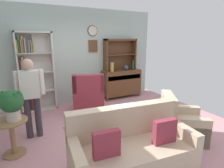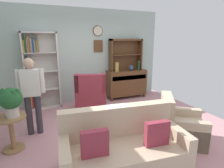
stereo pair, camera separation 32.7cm
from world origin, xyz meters
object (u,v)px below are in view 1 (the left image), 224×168
object	(u,v)px
bottle_wine	(133,65)
vase_round	(126,68)
wingback_chair	(88,98)
coffee_table	(118,121)
book_stack	(112,116)
armchair_floral	(180,124)
sideboard_hutch	(120,50)
bookshelf	(33,73)
plant_stand	(12,134)
sideboard	(121,82)
vase_tall	(112,67)
couch_floral	(131,149)
person_reading	(31,93)
potted_plant_large	(12,103)

from	to	relation	value
bottle_wine	vase_round	bearing A→B (deg)	175.05
wingback_chair	coffee_table	xyz separation A→B (m)	(0.05, -1.52, -0.03)
book_stack	armchair_floral	bearing A→B (deg)	-29.21
sideboard_hutch	coffee_table	bearing A→B (deg)	-120.68
bookshelf	plant_stand	bearing A→B (deg)	-105.35
sideboard	vase_tall	distance (m)	0.68
bookshelf	wingback_chair	distance (m)	1.61
sideboard	bottle_wine	size ratio (longest dim) A/B	4.25
couch_floral	vase_tall	bearing A→B (deg)	67.28
couch_floral	sideboard	bearing A→B (deg)	61.90
sideboard_hutch	coffee_table	size ratio (longest dim) A/B	1.38
bookshelf	person_reading	size ratio (longest dim) A/B	1.35
wingback_chair	person_reading	world-z (taller)	person_reading
person_reading	armchair_floral	bearing A→B (deg)	-28.47
sideboard	bookshelf	bearing A→B (deg)	178.21
vase_round	person_reading	distance (m)	3.28
couch_floral	plant_stand	xyz separation A→B (m)	(-1.56, 1.19, 0.07)
couch_floral	plant_stand	distance (m)	1.97
bookshelf	couch_floral	world-z (taller)	bookshelf
armchair_floral	potted_plant_large	world-z (taller)	potted_plant_large
vase_tall	person_reading	distance (m)	2.81
plant_stand	person_reading	size ratio (longest dim) A/B	0.40
armchair_floral	potted_plant_large	xyz separation A→B (m)	(-2.85, 0.89, 0.63)
vase_round	sideboard_hutch	bearing A→B (deg)	126.48
potted_plant_large	person_reading	size ratio (longest dim) A/B	0.33
couch_floral	bottle_wine	bearing A→B (deg)	55.79
bookshelf	coffee_table	world-z (taller)	bookshelf
bottle_wine	wingback_chair	bearing A→B (deg)	-161.23
sideboard	book_stack	bearing A→B (deg)	-124.33
plant_stand	book_stack	size ratio (longest dim) A/B	3.50
couch_floral	coffee_table	bearing A→B (deg)	73.01
couch_floral	coffee_table	size ratio (longest dim) A/B	2.35
sideboard_hutch	wingback_chair	distance (m)	2.03
vase_round	wingback_chair	bearing A→B (deg)	-157.69
wingback_chair	sideboard	bearing A→B (deg)	26.27
sideboard	vase_tall	xyz separation A→B (m)	(-0.39, -0.08, 0.55)
bottle_wine	potted_plant_large	xyz separation A→B (m)	(-3.55, -1.83, -0.15)
bottle_wine	couch_floral	world-z (taller)	bottle_wine
bottle_wine	book_stack	world-z (taller)	bottle_wine
potted_plant_large	coffee_table	world-z (taller)	potted_plant_large
sideboard	book_stack	size ratio (longest dim) A/B	7.31
bookshelf	person_reading	xyz separation A→B (m)	(-0.18, -1.52, -0.14)
book_stack	plant_stand	bearing A→B (deg)	171.63
book_stack	potted_plant_large	bearing A→B (deg)	171.93
sideboard	vase_round	size ratio (longest dim) A/B	7.65
vase_round	couch_floral	size ratio (longest dim) A/B	0.09
armchair_floral	potted_plant_large	bearing A→B (deg)	162.67
vase_round	vase_tall	bearing A→B (deg)	-178.51
person_reading	coffee_table	world-z (taller)	person_reading
sideboard_hutch	wingback_chair	size ratio (longest dim) A/B	1.05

